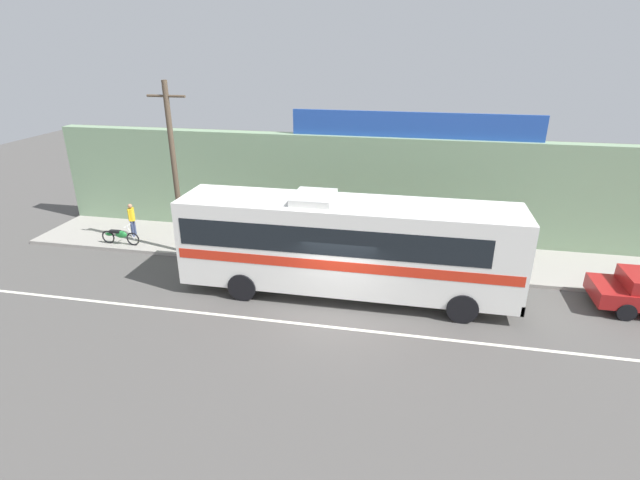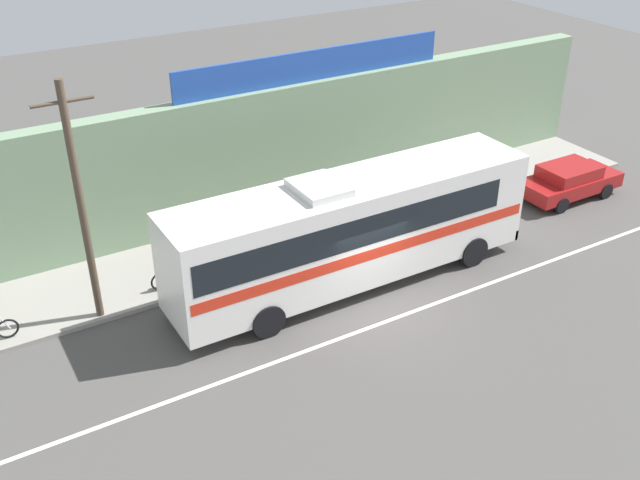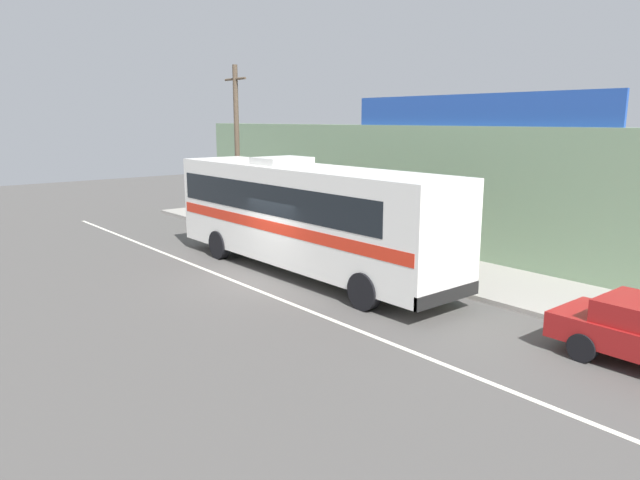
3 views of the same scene
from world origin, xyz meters
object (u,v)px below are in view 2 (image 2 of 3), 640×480
object	(u,v)px
parked_car	(569,180)
intercity_bus	(350,226)
utility_pole	(81,203)
pedestrian_by_curb	(365,197)
motorcycle_purple	(179,273)

from	to	relation	value
parked_car	intercity_bus	bearing A→B (deg)	-175.48
utility_pole	pedestrian_by_curb	distance (m)	10.46
parked_car	pedestrian_by_curb	xyz separation A→B (m)	(-8.13, 2.21, 0.37)
parked_car	utility_pole	distance (m)	18.49
motorcycle_purple	pedestrian_by_curb	bearing A→B (deg)	4.46
parked_car	utility_pole	bearing A→B (deg)	175.93
intercity_bus	motorcycle_purple	size ratio (longest dim) A/B	6.15
motorcycle_purple	pedestrian_by_curb	world-z (taller)	pedestrian_by_curb
parked_car	pedestrian_by_curb	size ratio (longest dim) A/B	2.52
intercity_bus	parked_car	world-z (taller)	intercity_bus
intercity_bus	motorcycle_purple	world-z (taller)	intercity_bus
motorcycle_purple	pedestrian_by_curb	distance (m)	7.44
utility_pole	pedestrian_by_curb	size ratio (longest dim) A/B	4.31
intercity_bus	parked_car	size ratio (longest dim) A/B	2.85
utility_pole	pedestrian_by_curb	xyz separation A→B (m)	(10.05, 0.92, -2.76)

